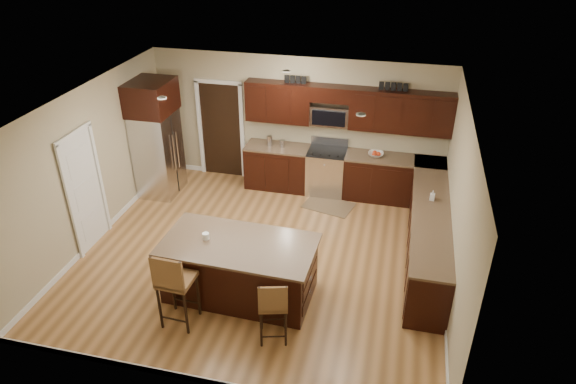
% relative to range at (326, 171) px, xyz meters
% --- Properties ---
extents(floor, '(6.00, 6.00, 0.00)m').
position_rel_range_xyz_m(floor, '(-0.68, -2.45, -0.47)').
color(floor, '#A37240').
rests_on(floor, ground).
extents(ceiling, '(6.00, 6.00, 0.00)m').
position_rel_range_xyz_m(ceiling, '(-0.68, -2.45, 2.23)').
color(ceiling, silver).
rests_on(ceiling, wall_back).
extents(wall_back, '(6.00, 0.00, 6.00)m').
position_rel_range_xyz_m(wall_back, '(-0.68, 0.30, 0.88)').
color(wall_back, tan).
rests_on(wall_back, floor).
extents(wall_left, '(0.00, 5.50, 5.50)m').
position_rel_range_xyz_m(wall_left, '(-3.68, -2.45, 0.88)').
color(wall_left, tan).
rests_on(wall_left, floor).
extents(wall_right, '(0.00, 5.50, 5.50)m').
position_rel_range_xyz_m(wall_right, '(2.32, -2.45, 0.88)').
color(wall_right, tan).
rests_on(wall_right, floor).
extents(base_cabinets, '(4.02, 3.96, 0.92)m').
position_rel_range_xyz_m(base_cabinets, '(1.22, -1.01, -0.01)').
color(base_cabinets, black).
rests_on(base_cabinets, floor).
extents(upper_cabinets, '(4.00, 0.33, 0.80)m').
position_rel_range_xyz_m(upper_cabinets, '(0.36, 0.13, 1.37)').
color(upper_cabinets, black).
rests_on(upper_cabinets, wall_back).
extents(range, '(0.76, 0.64, 1.11)m').
position_rel_range_xyz_m(range, '(0.00, 0.00, 0.00)').
color(range, silver).
rests_on(range, floor).
extents(microwave, '(0.76, 0.31, 0.40)m').
position_rel_range_xyz_m(microwave, '(0.00, 0.15, 1.15)').
color(microwave, silver).
rests_on(microwave, upper_cabinets).
extents(doorway, '(0.85, 0.03, 2.06)m').
position_rel_range_xyz_m(doorway, '(-2.33, 0.28, 0.56)').
color(doorway, black).
rests_on(doorway, floor).
extents(pantry_door, '(0.03, 0.80, 2.04)m').
position_rel_range_xyz_m(pantry_door, '(-3.66, -2.75, 0.55)').
color(pantry_door, white).
rests_on(pantry_door, floor).
extents(letter_decor, '(2.20, 0.03, 0.15)m').
position_rel_range_xyz_m(letter_decor, '(0.22, 0.13, 1.82)').
color(letter_decor, black).
rests_on(letter_decor, upper_cabinets).
extents(island, '(2.30, 1.25, 0.92)m').
position_rel_range_xyz_m(island, '(-0.73, -3.44, -0.04)').
color(island, black).
rests_on(island, floor).
extents(stool_left, '(0.48, 0.48, 1.24)m').
position_rel_range_xyz_m(stool_left, '(-1.38, -4.30, 0.30)').
color(stool_left, brown).
rests_on(stool_left, floor).
extents(stool_right, '(0.47, 0.47, 1.02)m').
position_rel_range_xyz_m(stool_right, '(0.01, -4.28, 0.17)').
color(stool_right, brown).
rests_on(stool_right, floor).
extents(refrigerator, '(0.79, 0.92, 2.35)m').
position_rel_range_xyz_m(refrigerator, '(-3.30, -0.76, 0.74)').
color(refrigerator, silver).
rests_on(refrigerator, floor).
extents(floor_mat, '(1.07, 0.84, 0.01)m').
position_rel_range_xyz_m(floor_mat, '(0.16, -0.56, -0.47)').
color(floor_mat, brown).
rests_on(floor_mat, floor).
extents(fruit_bowl, '(0.30, 0.30, 0.07)m').
position_rel_range_xyz_m(fruit_bowl, '(0.96, -0.00, 0.48)').
color(fruit_bowl, silver).
rests_on(fruit_bowl, base_cabinets).
extents(soap_bottle, '(0.09, 0.09, 0.17)m').
position_rel_range_xyz_m(soap_bottle, '(2.02, -1.50, 0.53)').
color(soap_bottle, '#B2B2B2').
rests_on(soap_bottle, base_cabinets).
extents(canister_tall, '(0.12, 0.12, 0.21)m').
position_rel_range_xyz_m(canister_tall, '(-1.19, -0.00, 0.55)').
color(canister_tall, silver).
rests_on(canister_tall, base_cabinets).
extents(canister_short, '(0.11, 0.11, 0.15)m').
position_rel_range_xyz_m(canister_short, '(-0.93, -0.00, 0.52)').
color(canister_short, silver).
rests_on(canister_short, base_cabinets).
extents(island_jar, '(0.10, 0.10, 0.10)m').
position_rel_range_xyz_m(island_jar, '(-1.23, -3.44, 0.50)').
color(island_jar, white).
rests_on(island_jar, island).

